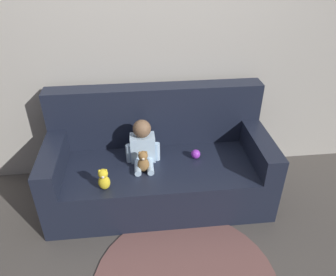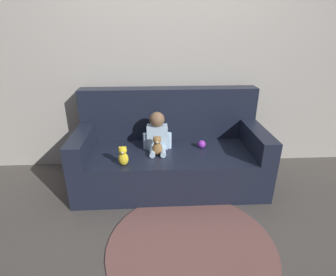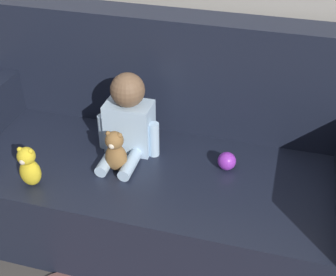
% 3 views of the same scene
% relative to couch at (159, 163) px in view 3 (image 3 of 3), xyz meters
% --- Properties ---
extents(ground_plane, '(12.00, 12.00, 0.00)m').
position_rel_couch_xyz_m(ground_plane, '(0.00, -0.07, -0.32)').
color(ground_plane, '#4C4742').
extents(couch, '(1.87, 0.83, 0.95)m').
position_rel_couch_xyz_m(couch, '(0.00, 0.00, 0.00)').
color(couch, black).
rests_on(couch, ground_plane).
extents(person_baby, '(0.29, 0.31, 0.38)m').
position_rel_couch_xyz_m(person_baby, '(-0.13, -0.03, 0.24)').
color(person_baby, silver).
rests_on(person_baby, couch).
extents(teddy_bear_brown, '(0.10, 0.09, 0.20)m').
position_rel_couch_xyz_m(teddy_bear_brown, '(-0.13, -0.19, 0.17)').
color(teddy_bear_brown, olive).
rests_on(teddy_bear_brown, couch).
extents(plush_toy_side, '(0.09, 0.09, 0.19)m').
position_rel_couch_xyz_m(plush_toy_side, '(-0.44, -0.37, 0.17)').
color(plush_toy_side, yellow).
rests_on(plush_toy_side, couch).
extents(toy_ball, '(0.08, 0.08, 0.08)m').
position_rel_couch_xyz_m(toy_ball, '(0.32, -0.05, 0.12)').
color(toy_ball, purple).
rests_on(toy_ball, couch).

